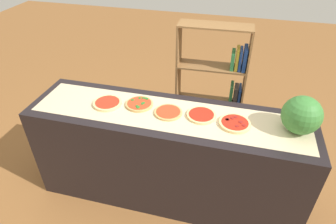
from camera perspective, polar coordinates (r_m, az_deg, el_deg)
The scene contains 10 objects.
ground_plane at distance 3.05m, azimuth 0.00°, elevation -15.12°, with size 12.00×12.00×0.00m, color brown.
counter at distance 2.70m, azimuth 0.00°, elevation -8.65°, with size 2.39×0.63×0.95m, color black.
parchment_paper at distance 2.39m, azimuth 0.00°, elevation -0.37°, with size 2.26×0.47×0.00m, color beige.
pizza_plain_0 at distance 2.56m, azimuth -11.81°, elevation 1.74°, with size 0.25×0.25×0.02m.
pizza_spinach_1 at distance 2.50m, azimuth -5.65°, elevation 1.59°, with size 0.23×0.23×0.03m.
pizza_plain_2 at distance 2.39m, azimuth 0.05°, elevation -0.05°, with size 0.23×0.23×0.02m.
pizza_plain_3 at distance 2.37m, azimuth 6.56°, elevation -0.62°, with size 0.24×0.24×0.02m.
pizza_pepperoni_4 at distance 2.33m, azimuth 12.98°, elevation -2.17°, with size 0.25×0.25×0.03m.
watermelon at distance 2.35m, azimuth 24.79°, elevation -0.58°, with size 0.29×0.29×0.29m, color #387A33.
bookshelf at distance 3.38m, azimuth 9.88°, elevation 4.64°, with size 0.77×0.27×1.38m.
Camera 1 is at (0.49, -1.88, 2.35)m, focal length 31.01 mm.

